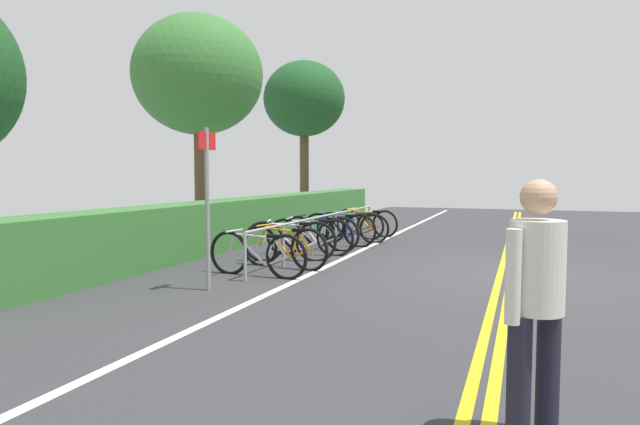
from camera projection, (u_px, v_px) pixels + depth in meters
The scene contains 19 objects.
ground_plane at pixel (506, 275), 8.86m from camera, with size 33.58×11.70×0.05m, color #353538.
centre_line_yellow_inner at pixel (511, 274), 8.83m from camera, with size 30.22×0.10×0.00m, color gold.
centre_line_yellow_outer at pixel (500, 273), 8.88m from camera, with size 30.22×0.10×0.00m, color gold.
bike_lane_stripe_white at pixel (333, 263), 9.87m from camera, with size 30.22×0.12×0.00m, color white.
bike_rack at pixel (325, 224), 11.48m from camera, with size 7.03×0.05×0.75m.
bicycle_0 at pixel (257, 254), 8.63m from camera, with size 0.46×1.76×0.74m.
bicycle_1 at pixel (284, 247), 9.41m from camera, with size 0.48×1.72×0.75m.
bicycle_2 at pixel (290, 241), 10.14m from camera, with size 0.65×1.65×0.78m.
bicycle_3 at pixel (310, 237), 10.86m from camera, with size 0.46×1.75×0.77m.
bicycle_4 at pixel (320, 233), 11.56m from camera, with size 0.46×1.73×0.76m.
bicycle_5 at pixel (339, 230), 12.23m from camera, with size 0.46×1.71×0.78m.
bicycle_6 at pixel (353, 228), 12.87m from camera, with size 0.46×1.70×0.72m.
bicycle_7 at pixel (351, 225), 13.57m from camera, with size 0.46×1.67×0.71m.
bicycle_8 at pixel (366, 222), 14.28m from camera, with size 0.54×1.76×0.73m.
pedestrian at pixel (536, 293), 3.27m from camera, with size 0.40×0.34×1.57m.
sign_post_near at pixel (207, 193), 7.52m from camera, with size 0.36×0.07×2.22m.
hedge_backdrop at pixel (259, 218), 13.67m from camera, with size 15.98×0.90×1.02m, color #387533.
tree_mid at pixel (198, 76), 13.19m from camera, with size 3.09×3.09×5.36m.
tree_far_right at pixel (304, 100), 19.23m from camera, with size 2.83×2.83×5.49m.
Camera 1 is at (-9.25, -0.26, 1.61)m, focal length 31.10 mm.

